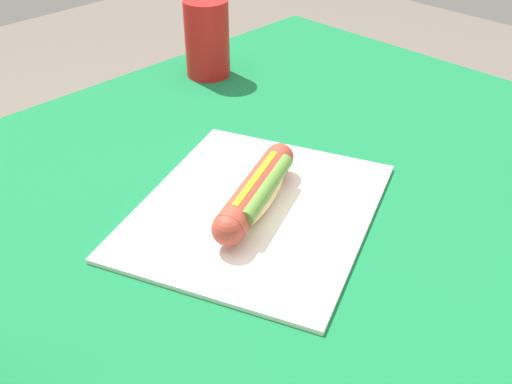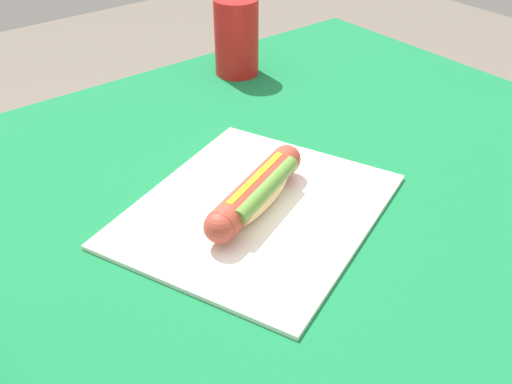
% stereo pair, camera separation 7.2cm
% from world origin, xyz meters
% --- Properties ---
extents(dining_table, '(1.14, 0.92, 0.73)m').
position_xyz_m(dining_table, '(0.00, 0.00, 0.60)').
color(dining_table, brown).
rests_on(dining_table, ground).
extents(paper_wrapper, '(0.40, 0.38, 0.01)m').
position_xyz_m(paper_wrapper, '(0.03, 0.01, 0.73)').
color(paper_wrapper, white).
rests_on(paper_wrapper, dining_table).
extents(hot_dog, '(0.19, 0.10, 0.05)m').
position_xyz_m(hot_dog, '(0.03, 0.01, 0.76)').
color(hot_dog, '#E5BC75').
rests_on(hot_dog, paper_wrapper).
extents(drinking_cup, '(0.08, 0.08, 0.14)m').
position_xyz_m(drinking_cup, '(-0.21, -0.35, 0.80)').
color(drinking_cup, red).
rests_on(drinking_cup, dining_table).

